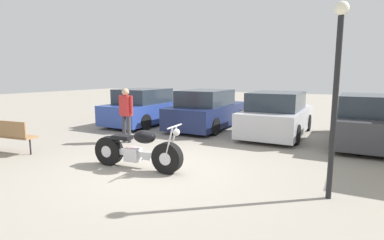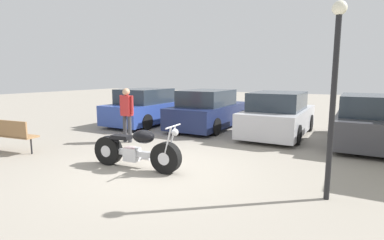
{
  "view_description": "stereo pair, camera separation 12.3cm",
  "coord_description": "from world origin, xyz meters",
  "px_view_note": "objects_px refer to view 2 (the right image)",
  "views": [
    {
      "loc": [
        3.68,
        -5.27,
        2.06
      ],
      "look_at": [
        -0.13,
        1.83,
        0.85
      ],
      "focal_mm": 28.0,
      "sensor_mm": 36.0,
      "label": 1
    },
    {
      "loc": [
        3.79,
        -5.22,
        2.06
      ],
      "look_at": [
        -0.13,
        1.83,
        0.85
      ],
      "focal_mm": 28.0,
      "sensor_mm": 36.0,
      "label": 2
    }
  ],
  "objects_px": {
    "parked_car_navy": "(209,111)",
    "parked_car_silver": "(278,116)",
    "parked_car_blue": "(148,108)",
    "person_standing": "(127,110)",
    "motorcycle": "(135,150)",
    "park_bench": "(7,132)",
    "parked_car_dark_grey": "(370,122)",
    "lamp_post": "(335,79)"
  },
  "relations": [
    {
      "from": "motorcycle",
      "to": "parked_car_blue",
      "type": "distance_m",
      "value": 6.23
    },
    {
      "from": "parked_car_silver",
      "to": "parked_car_dark_grey",
      "type": "distance_m",
      "value": 2.72
    },
    {
      "from": "parked_car_navy",
      "to": "person_standing",
      "type": "distance_m",
      "value": 3.68
    },
    {
      "from": "parked_car_blue",
      "to": "parked_car_dark_grey",
      "type": "xyz_separation_m",
      "value": [
        8.15,
        0.07,
        0.0
      ]
    },
    {
      "from": "parked_car_silver",
      "to": "person_standing",
      "type": "distance_m",
      "value": 5.12
    },
    {
      "from": "parked_car_navy",
      "to": "parked_car_silver",
      "type": "bearing_deg",
      "value": -2.24
    },
    {
      "from": "person_standing",
      "to": "motorcycle",
      "type": "bearing_deg",
      "value": -45.27
    },
    {
      "from": "motorcycle",
      "to": "parked_car_silver",
      "type": "distance_m",
      "value": 5.68
    },
    {
      "from": "parked_car_silver",
      "to": "person_standing",
      "type": "relative_size",
      "value": 2.49
    },
    {
      "from": "motorcycle",
      "to": "parked_car_silver",
      "type": "relative_size",
      "value": 0.53
    },
    {
      "from": "motorcycle",
      "to": "parked_car_dark_grey",
      "type": "bearing_deg",
      "value": 48.48
    },
    {
      "from": "parked_car_dark_grey",
      "to": "parked_car_silver",
      "type": "bearing_deg",
      "value": 176.57
    },
    {
      "from": "motorcycle",
      "to": "park_bench",
      "type": "xyz_separation_m",
      "value": [
        -3.94,
        -0.55,
        0.12
      ]
    },
    {
      "from": "parked_car_navy",
      "to": "parked_car_silver",
      "type": "xyz_separation_m",
      "value": [
        2.72,
        -0.11,
        0.0
      ]
    },
    {
      "from": "person_standing",
      "to": "parked_car_navy",
      "type": "bearing_deg",
      "value": 72.36
    },
    {
      "from": "parked_car_silver",
      "to": "park_bench",
      "type": "bearing_deg",
      "value": -134.63
    },
    {
      "from": "motorcycle",
      "to": "lamp_post",
      "type": "xyz_separation_m",
      "value": [
        3.89,
        0.25,
        1.57
      ]
    },
    {
      "from": "parked_car_navy",
      "to": "lamp_post",
      "type": "height_order",
      "value": "lamp_post"
    },
    {
      "from": "motorcycle",
      "to": "park_bench",
      "type": "distance_m",
      "value": 3.98
    },
    {
      "from": "motorcycle",
      "to": "parked_car_blue",
      "type": "height_order",
      "value": "parked_car_blue"
    },
    {
      "from": "parked_car_navy",
      "to": "person_standing",
      "type": "height_order",
      "value": "person_standing"
    },
    {
      "from": "motorcycle",
      "to": "lamp_post",
      "type": "distance_m",
      "value": 4.2
    },
    {
      "from": "motorcycle",
      "to": "parked_car_navy",
      "type": "height_order",
      "value": "parked_car_navy"
    },
    {
      "from": "parked_car_navy",
      "to": "park_bench",
      "type": "distance_m",
      "value": 6.76
    },
    {
      "from": "park_bench",
      "to": "motorcycle",
      "type": "bearing_deg",
      "value": 7.91
    },
    {
      "from": "motorcycle",
      "to": "parked_car_silver",
      "type": "xyz_separation_m",
      "value": [
        1.88,
        5.35,
        0.25
      ]
    },
    {
      "from": "motorcycle",
      "to": "person_standing",
      "type": "height_order",
      "value": "person_standing"
    },
    {
      "from": "parked_car_navy",
      "to": "person_standing",
      "type": "relative_size",
      "value": 2.49
    },
    {
      "from": "motorcycle",
      "to": "parked_car_blue",
      "type": "xyz_separation_m",
      "value": [
        -3.55,
        5.12,
        0.25
      ]
    },
    {
      "from": "parked_car_navy",
      "to": "parked_car_silver",
      "type": "height_order",
      "value": "same"
    },
    {
      "from": "parked_car_blue",
      "to": "lamp_post",
      "type": "relative_size",
      "value": 1.3
    },
    {
      "from": "parked_car_navy",
      "to": "parked_car_dark_grey",
      "type": "bearing_deg",
      "value": -2.83
    },
    {
      "from": "parked_car_blue",
      "to": "person_standing",
      "type": "xyz_separation_m",
      "value": [
        1.6,
        -3.15,
        0.31
      ]
    },
    {
      "from": "parked_car_blue",
      "to": "parked_car_navy",
      "type": "xyz_separation_m",
      "value": [
        2.72,
        0.34,
        0.0
      ]
    },
    {
      "from": "parked_car_dark_grey",
      "to": "lamp_post",
      "type": "relative_size",
      "value": 1.3
    },
    {
      "from": "lamp_post",
      "to": "person_standing",
      "type": "relative_size",
      "value": 1.91
    },
    {
      "from": "parked_car_navy",
      "to": "park_bench",
      "type": "xyz_separation_m",
      "value": [
        -3.11,
        -6.01,
        -0.13
      ]
    },
    {
      "from": "person_standing",
      "to": "parked_car_dark_grey",
      "type": "bearing_deg",
      "value": 26.23
    },
    {
      "from": "park_bench",
      "to": "person_standing",
      "type": "bearing_deg",
      "value": 51.53
    },
    {
      "from": "motorcycle",
      "to": "person_standing",
      "type": "distance_m",
      "value": 2.82
    },
    {
      "from": "parked_car_blue",
      "to": "parked_car_navy",
      "type": "height_order",
      "value": "same"
    },
    {
      "from": "motorcycle",
      "to": "parked_car_dark_grey",
      "type": "distance_m",
      "value": 6.93
    }
  ]
}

